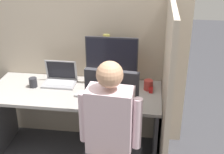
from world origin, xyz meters
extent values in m
cube|color=tan|center=(0.00, 0.69, 0.82)|extent=(2.16, 0.04, 1.64)
cube|color=#F4EA66|center=(0.26, 0.66, 1.17)|extent=(0.06, 0.01, 0.06)
cube|color=tan|center=(0.85, 0.26, 0.82)|extent=(0.04, 1.29, 1.64)
cube|color=#9E9993|center=(0.00, 0.33, 0.71)|extent=(1.66, 0.66, 0.03)
cube|color=#4C4C51|center=(-0.79, 0.33, 0.35)|extent=(0.03, 0.56, 0.69)
cube|color=#4C4C51|center=(0.79, 0.33, 0.35)|extent=(0.03, 0.56, 0.69)
cube|color=orange|center=(0.33, 0.50, 0.76)|extent=(0.36, 0.24, 0.08)
cylinder|color=#232328|center=(0.33, 0.50, 0.81)|extent=(0.18, 0.18, 0.01)
cylinder|color=#232328|center=(0.33, 0.50, 0.85)|extent=(0.04, 0.04, 0.06)
cube|color=#232328|center=(0.33, 0.51, 1.04)|extent=(0.51, 0.02, 0.36)
cube|color=black|center=(0.33, 0.49, 1.04)|extent=(0.48, 0.00, 0.33)
cube|color=#99999E|center=(-0.18, 0.44, 0.73)|extent=(0.32, 0.21, 0.02)
cube|color=silver|center=(-0.18, 0.45, 0.74)|extent=(0.27, 0.12, 0.00)
cube|color=#99999E|center=(-0.18, 0.53, 0.85)|extent=(0.32, 0.04, 0.21)
cube|color=black|center=(-0.18, 0.52, 0.85)|extent=(0.28, 0.03, 0.18)
ellipsoid|color=silver|center=(0.06, 0.22, 0.74)|extent=(0.07, 0.04, 0.03)
cube|color=#A31919|center=(0.73, 0.45, 0.75)|extent=(0.04, 0.15, 0.04)
cone|color=orange|center=(0.23, 0.15, 0.75)|extent=(0.04, 0.11, 0.04)
cylinder|color=green|center=(0.23, 0.21, 0.75)|extent=(0.02, 0.02, 0.02)
cube|color=#2D2D33|center=(0.41, -0.06, 0.81)|extent=(0.44, 0.09, 0.66)
cube|color=silver|center=(0.43, -0.32, 0.85)|extent=(0.36, 0.23, 0.52)
sphere|color=tan|center=(0.43, -0.32, 1.22)|extent=(0.19, 0.19, 0.19)
cylinder|color=silver|center=(0.23, -0.30, 0.85)|extent=(0.07, 0.07, 0.42)
cylinder|color=silver|center=(0.64, -0.34, 0.85)|extent=(0.07, 0.07, 0.42)
cylinder|color=#A3332D|center=(0.70, 0.45, 0.77)|extent=(0.09, 0.09, 0.10)
cylinder|color=#28282D|center=(-0.43, 0.36, 0.77)|extent=(0.08, 0.08, 0.09)
camera|label=1|loc=(0.71, -2.26, 2.13)|focal=50.00mm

